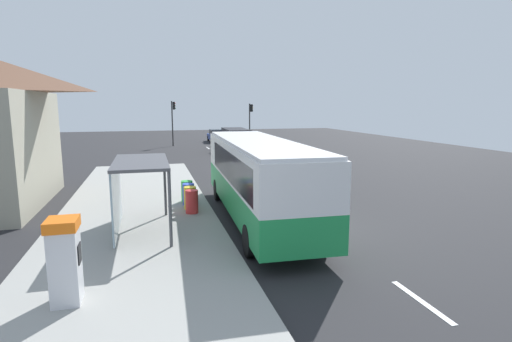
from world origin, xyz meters
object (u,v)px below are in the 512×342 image
at_px(sedan_far, 227,140).
at_px(bus_shelter, 132,178).
at_px(ticket_machine, 65,260).
at_px(white_van, 236,139).
at_px(traffic_light_near_side, 250,117).
at_px(sedan_near, 217,135).
at_px(recycling_bin_blue, 188,194).
at_px(recycling_bin_red, 192,202).
at_px(recycling_bin_yellow, 190,198).
at_px(recycling_bin_green, 187,191).
at_px(traffic_light_far_side, 173,116).
at_px(bus, 258,175).

bearing_deg(sedan_far, bus_shelter, -107.23).
bearing_deg(bus_shelter, ticket_machine, -104.58).
distance_m(white_van, traffic_light_near_side, 8.29).
distance_m(sedan_far, bus_shelter, 29.46).
xyz_separation_m(sedan_near, recycling_bin_blue, (-6.50, -31.80, -0.14)).
bearing_deg(sedan_far, white_van, -91.24).
distance_m(sedan_far, traffic_light_near_side, 4.73).
distance_m(recycling_bin_red, recycling_bin_yellow, 0.70).
relative_size(white_van, recycling_bin_blue, 5.54).
bearing_deg(recycling_bin_red, sedan_far, 76.04).
bearing_deg(recycling_bin_yellow, sedan_far, 75.67).
height_order(recycling_bin_green, traffic_light_near_side, traffic_light_near_side).
height_order(recycling_bin_red, recycling_bin_yellow, same).
xyz_separation_m(ticket_machine, bus_shelter, (1.30, 4.98, 0.93)).
distance_m(white_van, traffic_light_far_side, 9.95).
relative_size(recycling_bin_green, traffic_light_far_side, 0.19).
bearing_deg(traffic_light_near_side, traffic_light_far_side, 174.69).
xyz_separation_m(bus, recycling_bin_yellow, (-2.49, 1.87, -1.19)).
height_order(recycling_bin_red, traffic_light_near_side, traffic_light_near_side).
bearing_deg(recycling_bin_red, recycling_bin_blue, 90.00).
bearing_deg(recycling_bin_red, traffic_light_far_side, 87.87).
height_order(sedan_far, bus_shelter, bus_shelter).
distance_m(bus, recycling_bin_blue, 3.77).
distance_m(bus, recycling_bin_green, 4.28).
relative_size(bus, sedan_far, 2.47).
bearing_deg(ticket_machine, sedan_far, 73.17).
bearing_deg(bus_shelter, recycling_bin_green, 61.39).
relative_size(sedan_near, recycling_bin_blue, 4.66).
bearing_deg(recycling_bin_yellow, recycling_bin_blue, 90.00).
xyz_separation_m(white_van, traffic_light_near_side, (3.30, 7.39, 1.78)).
bearing_deg(sedan_near, recycling_bin_blue, -101.55).
distance_m(sedan_far, recycling_bin_red, 26.95).
relative_size(recycling_bin_yellow, bus_shelter, 0.24).
xyz_separation_m(bus, bus_shelter, (-4.70, -0.78, 0.25)).
height_order(recycling_bin_red, bus_shelter, bus_shelter).
distance_m(bus, recycling_bin_red, 3.00).
bearing_deg(recycling_bin_blue, sedan_near, 78.45).
distance_m(recycling_bin_yellow, bus_shelter, 3.75).
height_order(white_van, traffic_light_far_side, traffic_light_far_side).
bearing_deg(sedan_near, traffic_light_near_side, -54.24).
height_order(recycling_bin_yellow, recycling_bin_blue, same).
relative_size(white_van, sedan_near, 1.19).
relative_size(recycling_bin_red, traffic_light_far_side, 0.19).
bearing_deg(recycling_bin_yellow, bus_shelter, -129.79).
xyz_separation_m(recycling_bin_red, recycling_bin_blue, (0.00, 1.40, 0.00)).
distance_m(recycling_bin_blue, recycling_bin_green, 0.70).
bearing_deg(traffic_light_near_side, bus, -103.56).
relative_size(sedan_far, traffic_light_far_side, 0.91).
height_order(sedan_far, traffic_light_near_side, traffic_light_near_side).
height_order(sedan_near, traffic_light_near_side, traffic_light_near_side).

